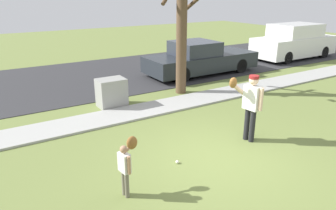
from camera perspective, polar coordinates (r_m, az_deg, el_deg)
ground_plane at (r=10.02m, az=-3.77°, el=-1.21°), size 48.00×48.00×0.00m
sidewalk_strip at (r=10.09m, az=-4.04°, el=-0.88°), size 36.00×1.20×0.06m
road_surface at (r=14.52m, az=-13.34°, el=4.96°), size 36.00×6.80×0.02m
person_adult at (r=7.97m, az=14.50°, el=0.70°), size 0.74×0.60×1.69m
person_child at (r=5.87m, az=-7.40°, el=-9.83°), size 0.45×0.45×1.07m
baseball at (r=7.09m, az=1.66°, el=-10.15°), size 0.07×0.07×0.07m
utility_cabinet at (r=10.50m, az=-10.06°, el=2.18°), size 0.89×0.66×0.92m
street_tree_near at (r=11.41m, az=2.51°, el=14.72°), size 1.84×1.88×4.84m
parked_pickup_dark at (r=14.62m, az=5.72°, el=8.17°), size 5.20×1.95×1.48m
parked_van_white at (r=19.36m, az=21.62°, el=10.42°), size 5.00×1.95×1.88m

